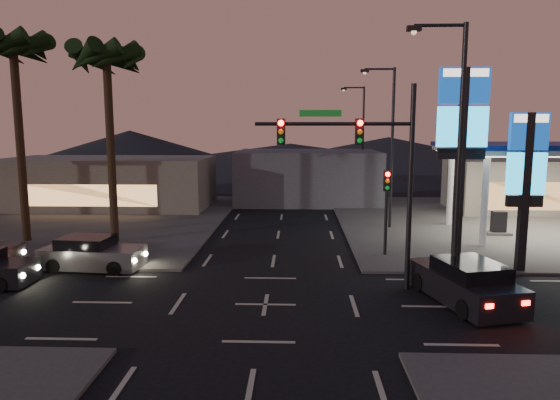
{
  "coord_description": "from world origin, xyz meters",
  "views": [
    {
      "loc": [
        1.14,
        -17.31,
        6.33
      ],
      "look_at": [
        0.32,
        5.81,
        3.0
      ],
      "focal_mm": 32.0,
      "sensor_mm": 36.0,
      "label": 1
    }
  ],
  "objects_px": {
    "pylon_sign_tall": "(462,127)",
    "car_lane_b_front": "(92,254)",
    "pylon_sign_short": "(526,168)",
    "traffic_signal_mast": "(366,157)",
    "gas_station": "(556,150)",
    "suv_station": "(465,283)"
  },
  "relations": [
    {
      "from": "pylon_sign_tall",
      "to": "car_lane_b_front",
      "type": "distance_m",
      "value": 17.65
    },
    {
      "from": "pylon_sign_short",
      "to": "traffic_signal_mast",
      "type": "distance_m",
      "value": 7.69
    },
    {
      "from": "gas_station",
      "to": "suv_station",
      "type": "xyz_separation_m",
      "value": [
        -8.73,
        -11.56,
        -4.33
      ]
    },
    {
      "from": "gas_station",
      "to": "pylon_sign_short",
      "type": "xyz_separation_m",
      "value": [
        -5.0,
        -7.5,
        -0.42
      ]
    },
    {
      "from": "traffic_signal_mast",
      "to": "suv_station",
      "type": "relative_size",
      "value": 1.54
    },
    {
      "from": "traffic_signal_mast",
      "to": "car_lane_b_front",
      "type": "distance_m",
      "value": 12.98
    },
    {
      "from": "gas_station",
      "to": "pylon_sign_tall",
      "type": "height_order",
      "value": "pylon_sign_tall"
    },
    {
      "from": "pylon_sign_tall",
      "to": "traffic_signal_mast",
      "type": "height_order",
      "value": "pylon_sign_tall"
    },
    {
      "from": "traffic_signal_mast",
      "to": "suv_station",
      "type": "bearing_deg",
      "value": -23.74
    },
    {
      "from": "pylon_sign_short",
      "to": "suv_station",
      "type": "bearing_deg",
      "value": -132.59
    },
    {
      "from": "gas_station",
      "to": "pylon_sign_tall",
      "type": "relative_size",
      "value": 1.36
    },
    {
      "from": "traffic_signal_mast",
      "to": "car_lane_b_front",
      "type": "xyz_separation_m",
      "value": [
        -11.93,
        2.38,
        -4.54
      ]
    },
    {
      "from": "pylon_sign_short",
      "to": "traffic_signal_mast",
      "type": "xyz_separation_m",
      "value": [
        -7.24,
        -2.51,
        0.57
      ]
    },
    {
      "from": "gas_station",
      "to": "pylon_sign_tall",
      "type": "xyz_separation_m",
      "value": [
        -7.5,
        -6.5,
        1.31
      ]
    },
    {
      "from": "car_lane_b_front",
      "to": "suv_station",
      "type": "xyz_separation_m",
      "value": [
        15.44,
        -3.93,
        0.06
      ]
    },
    {
      "from": "pylon_sign_short",
      "to": "suv_station",
      "type": "distance_m",
      "value": 6.75
    },
    {
      "from": "pylon_sign_short",
      "to": "traffic_signal_mast",
      "type": "height_order",
      "value": "traffic_signal_mast"
    },
    {
      "from": "pylon_sign_tall",
      "to": "suv_station",
      "type": "relative_size",
      "value": 1.73
    },
    {
      "from": "traffic_signal_mast",
      "to": "suv_station",
      "type": "xyz_separation_m",
      "value": [
        3.51,
        -1.55,
        -4.47
      ]
    },
    {
      "from": "gas_station",
      "to": "pylon_sign_short",
      "type": "height_order",
      "value": "pylon_sign_short"
    },
    {
      "from": "traffic_signal_mast",
      "to": "car_lane_b_front",
      "type": "relative_size",
      "value": 1.7
    },
    {
      "from": "pylon_sign_tall",
      "to": "suv_station",
      "type": "distance_m",
      "value": 7.68
    }
  ]
}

